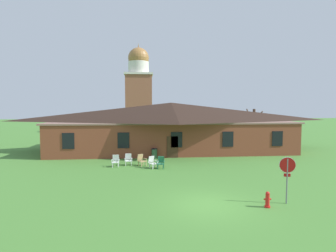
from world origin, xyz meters
name	(u,v)px	position (x,y,z in m)	size (l,w,h in m)	color
ground_plane	(208,205)	(0.00, 0.00, 0.00)	(200.00, 200.00, 0.00)	#477F33
brick_building	(171,126)	(0.00, 17.70, 2.76)	(26.43, 10.40, 5.42)	brown
dome_tower	(139,93)	(-3.98, 38.20, 7.60)	(5.18, 5.18, 16.84)	#93563D
stop_sign	(287,171)	(4.05, -0.17, 1.68)	(0.78, 0.24, 2.39)	slate
lawn_chair_by_porch	(116,161)	(-5.49, 9.31, 0.50)	(0.64, 0.67, 0.96)	white
lawn_chair_near_door	(128,159)	(-4.48, 9.79, 0.50)	(0.68, 0.71, 0.96)	white
lawn_chair_left_end	(141,160)	(-3.38, 9.46, 0.50)	(0.85, 0.87, 0.96)	tan
lawn_chair_middle	(153,162)	(-2.47, 8.46, 0.50)	(0.85, 0.87, 0.96)	silver
lawn_chair_right_end	(161,162)	(-1.82, 8.30, 0.50)	(0.71, 0.75, 0.96)	#28704C
bare_tree_beside_building	(254,125)	(11.43, 21.51, 2.56)	(1.99, 1.96, 4.68)	brown
fire_hydrant	(267,200)	(2.83, -0.60, 0.38)	(0.36, 0.28, 0.79)	red
trash_bin	(154,154)	(-2.16, 12.40, 0.50)	(0.56, 0.56, 0.98)	#335638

